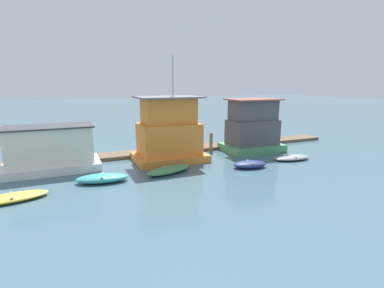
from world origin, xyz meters
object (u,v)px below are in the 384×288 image
at_px(dinghy_teal, 102,178).
at_px(mooring_post_centre, 211,142).
at_px(dinghy_navy, 250,164).
at_px(mooring_post_far_left, 257,137).
at_px(dinghy_yellow, 12,198).
at_px(houseboat_white, 51,150).
at_px(dinghy_grey, 292,158).
at_px(dinghy_green, 169,170).
at_px(houseboat_orange, 169,133).
at_px(mooring_post_far_right, 142,150).
at_px(houseboat_green, 252,128).

xyz_separation_m(dinghy_teal, mooring_post_centre, (10.64, 5.03, 0.63)).
distance_m(dinghy_navy, mooring_post_centre, 6.14).
bearing_deg(mooring_post_far_left, dinghy_yellow, -163.35).
xyz_separation_m(houseboat_white, dinghy_grey, (18.56, -4.86, -1.37)).
height_order(dinghy_green, dinghy_navy, dinghy_navy).
xyz_separation_m(houseboat_orange, dinghy_navy, (4.94, -4.57, -2.05)).
height_order(dinghy_yellow, dinghy_grey, dinghy_grey).
xyz_separation_m(houseboat_orange, dinghy_teal, (-5.92, -3.50, -2.05)).
height_order(mooring_post_far_left, mooring_post_far_right, mooring_post_far_left).
bearing_deg(houseboat_green, dinghy_green, -159.99).
bearing_deg(mooring_post_far_left, dinghy_green, -156.63).
relative_size(dinghy_green, dinghy_grey, 1.15).
bearing_deg(dinghy_yellow, houseboat_green, 14.29).
distance_m(houseboat_green, dinghy_grey, 4.77).
bearing_deg(dinghy_yellow, dinghy_teal, 13.84).
height_order(dinghy_grey, mooring_post_far_right, mooring_post_far_right).
bearing_deg(mooring_post_far_right, dinghy_grey, -25.60).
height_order(houseboat_white, dinghy_navy, houseboat_white).
relative_size(houseboat_orange, mooring_post_far_right, 5.93).
distance_m(dinghy_yellow, dinghy_grey, 20.58).
bearing_deg(mooring_post_centre, houseboat_orange, -162.08).
relative_size(houseboat_green, dinghy_teal, 1.52).
xyz_separation_m(dinghy_teal, mooring_post_far_left, (15.91, 5.03, 0.71)).
relative_size(dinghy_navy, mooring_post_far_right, 1.96).
relative_size(houseboat_orange, dinghy_navy, 3.02).
bearing_deg(houseboat_orange, houseboat_white, 174.36).
distance_m(houseboat_orange, dinghy_green, 4.09).
height_order(houseboat_white, dinghy_grey, houseboat_white).
bearing_deg(dinghy_navy, dinghy_teal, 174.36).
height_order(houseboat_white, mooring_post_centre, houseboat_white).
bearing_deg(mooring_post_centre, mooring_post_far_right, 180.00).
distance_m(houseboat_orange, dinghy_navy, 7.04).
bearing_deg(mooring_post_centre, mooring_post_far_left, 0.00).
bearing_deg(dinghy_yellow, mooring_post_far_left, 16.65).
bearing_deg(houseboat_orange, dinghy_grey, -22.53).
distance_m(houseboat_green, mooring_post_far_left, 2.40).
xyz_separation_m(dinghy_teal, mooring_post_far_right, (4.02, 5.03, 0.45)).
bearing_deg(houseboat_green, dinghy_teal, -165.56).
relative_size(dinghy_navy, dinghy_grey, 0.81).
relative_size(houseboat_green, dinghy_grey, 1.55).
bearing_deg(houseboat_orange, dinghy_green, -109.97).
bearing_deg(dinghy_yellow, dinghy_grey, 2.14).
distance_m(dinghy_yellow, dinghy_green, 9.88).
height_order(houseboat_orange, dinghy_teal, houseboat_orange).
relative_size(dinghy_yellow, mooring_post_far_right, 2.72).
xyz_separation_m(mooring_post_far_left, mooring_post_far_right, (-11.89, 0.00, -0.26)).
height_order(houseboat_green, dinghy_navy, houseboat_green).
bearing_deg(houseboat_white, dinghy_teal, -55.21).
bearing_deg(houseboat_white, dinghy_grey, -14.69).
height_order(dinghy_yellow, dinghy_teal, dinghy_teal).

